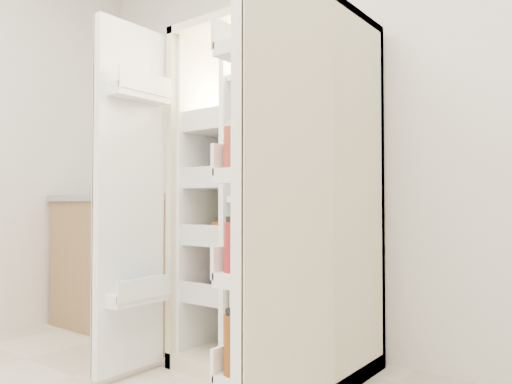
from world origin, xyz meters
The scene contains 5 objects.
wall_back centered at (0.00, 2.00, 1.35)m, with size 4.00×0.02×2.70m, color white.
refrigerator centered at (-0.14, 1.65, 0.74)m, with size 0.92×0.70×1.80m.
freezer_door centered at (-0.65, 1.05, 0.89)m, with size 0.15×0.40×1.72m.
fridge_door centered at (0.33, 0.96, 0.87)m, with size 0.17×0.58×1.72m.
kitchen_counter centered at (-1.34, 1.69, 0.46)m, with size 1.27×0.67×0.92m.
Camera 1 is at (1.31, -0.50, 0.85)m, focal length 34.00 mm.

